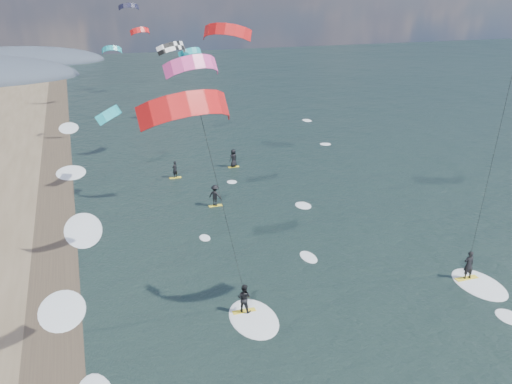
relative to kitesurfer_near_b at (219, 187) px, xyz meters
name	(u,v)px	position (x,y,z in m)	size (l,w,h in m)	color
wet_sand_strip	(53,366)	(-7.84, 2.60, -9.26)	(3.00, 240.00, 0.00)	#382D23
kitesurfer_near_b	(219,187)	(0.00, 0.00, 0.00)	(7.08, 8.55, 14.30)	yellow
far_kitesurfers	(216,178)	(5.80, 24.31, -8.36)	(7.17, 10.44, 1.84)	yellow
bg_kite_field	(149,31)	(3.51, 45.41, 2.58)	(14.79, 77.21, 10.72)	red
shoreline_surf	(76,310)	(-6.64, 7.35, -9.26)	(2.40, 79.40, 0.11)	white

